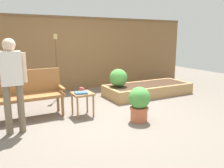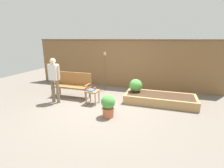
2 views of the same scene
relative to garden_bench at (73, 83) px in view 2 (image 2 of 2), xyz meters
The scene contains 11 objects.
ground_plane 1.69m from the garden_bench, 26.12° to the right, with size 14.00×14.00×0.00m, color #70665B.
fence_back 2.44m from the garden_bench, 52.88° to the left, with size 8.40×0.14×2.16m.
garden_bench is the anchor object (origin of this frame).
side_table 1.13m from the garden_bench, 23.48° to the right, with size 0.40×0.40×0.48m.
cup_on_table 1.11m from the garden_bench, 16.98° to the right, with size 0.11×0.08×0.08m.
book_on_table 1.10m from the garden_bench, 26.95° to the right, with size 0.24×0.19×0.03m, color #38609E.
potted_boxwood 2.24m from the garden_bench, 33.45° to the right, with size 0.41×0.41×0.67m.
raised_planter_bed 3.27m from the garden_bench, ahead, with size 2.40×1.00×0.30m.
shrub_near_bench 2.39m from the garden_bench, 10.46° to the left, with size 0.47×0.47×0.47m.
tiki_torch 1.54m from the garden_bench, 49.76° to the left, with size 0.10×0.10×1.65m.
person_by_bench 0.87m from the garden_bench, 109.65° to the right, with size 0.47×0.20×1.56m.
Camera 2 is at (1.90, -4.72, 2.20)m, focal length 26.87 mm.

